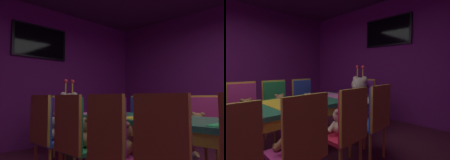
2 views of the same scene
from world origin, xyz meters
The scene contains 16 objects.
wall_back centered at (0.00, 3.20, 1.40)m, with size 5.20×0.12×2.80m, color #721E72.
banquet_table centered at (0.00, 0.00, 0.66)m, with size 0.90×3.34×0.75m.
chair_left_3 centered at (-0.81, 0.27, 0.60)m, with size 0.42×0.41×0.98m.
teddy_left_3 centered at (-0.67, 0.27, 0.59)m, with size 0.24×0.31×0.30m.
chair_left_4 centered at (-0.82, 0.78, 0.60)m, with size 0.42×0.41×0.98m.
teddy_left_4 centered at (-0.68, 0.78, 0.59)m, with size 0.25×0.32×0.31m.
chair_left_5 centered at (-0.81, 1.34, 0.60)m, with size 0.42×0.41×0.98m.
teddy_left_5 centered at (-0.67, 1.34, 0.57)m, with size 0.22×0.28×0.26m.
chair_right_3 centered at (0.82, 0.24, 0.60)m, with size 0.42×0.41×0.98m.
teddy_right_3 centered at (0.68, 0.24, 0.59)m, with size 0.26×0.33×0.31m.
chair_right_4 centered at (0.83, 0.81, 0.60)m, with size 0.42×0.41×0.98m.
teddy_right_4 centered at (0.69, 0.81, 0.58)m, with size 0.24×0.30×0.29m.
chair_right_5 centered at (0.83, 1.32, 0.60)m, with size 0.42×0.41×0.98m.
throne_chair centered at (0.00, 2.21, 0.60)m, with size 0.41×0.42×0.98m.
king_teddy_bear centered at (0.00, 2.05, 0.71)m, with size 0.62×0.48×0.80m.
wall_tv centered at (0.00, 3.11, 2.05)m, with size 1.12×0.06×0.65m.
Camera 2 is at (1.96, -0.48, 1.18)m, focal length 26.66 mm.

